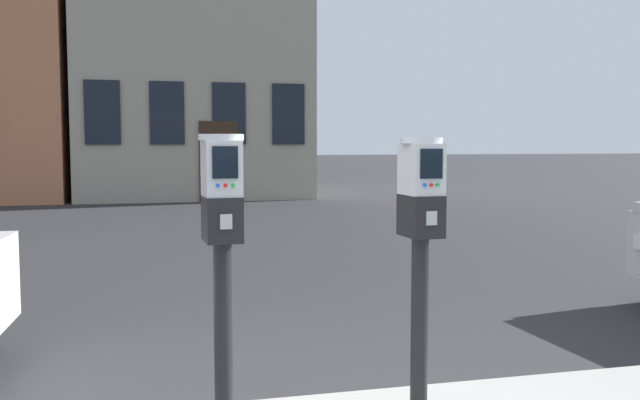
% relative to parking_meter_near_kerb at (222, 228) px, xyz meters
% --- Properties ---
extents(parking_meter_near_kerb, '(0.23, 0.26, 1.45)m').
position_rel_parking_meter_near_kerb_xyz_m(parking_meter_near_kerb, '(0.00, 0.00, 0.00)').
color(parking_meter_near_kerb, black).
rests_on(parking_meter_near_kerb, sidewalk_slab).
extents(parking_meter_twin_adjacent, '(0.23, 0.26, 1.44)m').
position_rel_parking_meter_near_kerb_xyz_m(parking_meter_twin_adjacent, '(1.02, -0.00, -0.01)').
color(parking_meter_twin_adjacent, black).
rests_on(parking_meter_twin_adjacent, sidewalk_slab).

